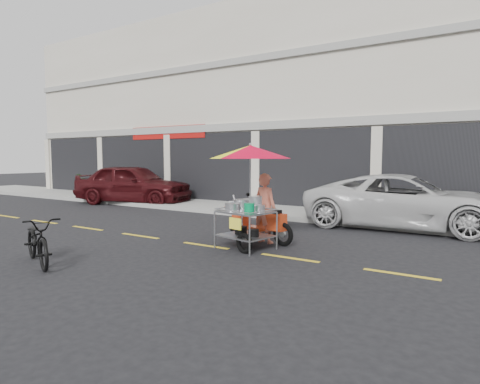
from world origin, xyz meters
The scene contains 9 objects.
ground centered at (0.00, 0.00, 0.00)m, with size 90.00×90.00×0.00m, color black.
sidewalk centered at (0.00, 5.50, 0.07)m, with size 45.00×3.00×0.15m, color gray.
centerline centered at (0.00, 0.00, 0.00)m, with size 42.00×0.10×0.01m, color gold.
maroon_sedan centered at (-9.30, 4.70, 0.82)m, with size 1.94×4.81×1.64m, color #360B0D.
white_pickup centered at (1.24, 4.59, 0.73)m, with size 2.42×5.25×1.46m, color silver.
plant_tall centered at (-13.43, 5.44, 0.64)m, with size 0.88×0.76×0.97m, color #1C430A.
plant_short centered at (-12.29, 5.21, 0.64)m, with size 0.55×0.55×0.97m, color #1C430A.
near_bicycle centered at (-3.59, -2.82, 0.44)m, with size 0.58×1.67×0.88m, color black.
food_vendor_rig centered at (-1.09, 0.54, 1.39)m, with size 2.20×2.08×2.22m.
Camera 1 is at (3.20, -6.83, 1.91)m, focal length 30.00 mm.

